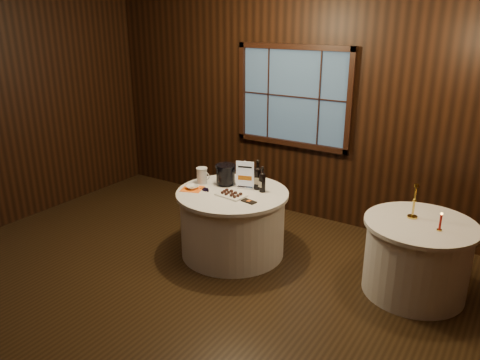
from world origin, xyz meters
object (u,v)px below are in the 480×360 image
Objects in this scene: main_table at (233,223)px; port_bottle_right at (262,181)px; ice_bucket at (226,174)px; cracker_bowl at (192,187)px; red_candle at (440,223)px; chocolate_plate at (231,194)px; grape_bunch at (206,189)px; glass_pitcher at (202,175)px; sign_stand at (245,179)px; side_table at (416,257)px; brass_candlestick at (414,206)px; chocolate_box at (249,201)px; port_bottle_left at (258,177)px.

main_table is 0.61m from port_bottle_right.
port_bottle_right reaches higher than ice_bucket.
red_candle reaches higher than cracker_bowl.
chocolate_plate is at bearing -46.04° from ice_bucket.
port_bottle_right is at bearing 29.62° from grape_bunch.
grape_bunch is 0.18m from cracker_bowl.
sign_stand is at bearing 12.29° from glass_pitcher.
main_table is 2.02m from side_table.
brass_candlestick reaches higher than sign_stand.
side_table is 3.14× the size of chocolate_plate.
sign_stand is 0.54m from glass_pitcher.
sign_stand reaches higher than grape_bunch.
port_bottle_right is (0.28, 0.19, 0.51)m from main_table.
grape_bunch is 1.10× the size of cracker_bowl.
ice_bucket is 0.32m from grape_bunch.
chocolate_box is at bearing -169.06° from red_candle.
main_table is at bearing -129.12° from port_bottle_right.
sign_stand is at bearing 90.87° from chocolate_plate.
brass_candlestick is at bearing -12.02° from sign_stand.
port_bottle_right reaches higher than grape_bunch.
main_table is at bearing -8.13° from glass_pitcher.
cracker_bowl is (-0.50, -0.06, 0.00)m from chocolate_plate.
sign_stand reaches higher than main_table.
brass_candlestick is (1.90, 0.37, 0.51)m from main_table.
port_bottle_left is 2.45× the size of cracker_bowl.
side_table is at bearing 21.45° from port_bottle_right.
sign_stand is 1.76× the size of glass_pitcher.
ice_bucket reaches higher than side_table.
brass_candlestick is (-0.10, 0.07, 0.51)m from side_table.
sign_stand is 0.62m from cracker_bowl.
port_bottle_right is 0.48m from ice_bucket.
chocolate_plate is at bearing -19.09° from glass_pitcher.
port_bottle_right is 0.82m from cracker_bowl.
port_bottle_left reaches higher than cracker_bowl.
ice_bucket is 1.71× the size of cracker_bowl.
chocolate_plate is (-1.94, -0.41, 0.40)m from side_table.
sign_stand reaches higher than red_candle.
red_candle is at bearing -28.37° from side_table.
cracker_bowl reaches higher than chocolate_box.
red_candle is (2.65, 0.15, -0.02)m from glass_pitcher.
red_candle is at bearing 1.09° from ice_bucket.
side_table is at bearing -9.36° from port_bottle_left.
brass_candlestick is at bearing 13.00° from cracker_bowl.
grape_bunch is at bearing -153.97° from sign_stand.
port_bottle_left is 1.71m from brass_candlestick.
port_bottle_right is 1.56× the size of glass_pitcher.
main_table is 0.57m from ice_bucket.
grape_bunch is 0.82× the size of glass_pitcher.
ice_bucket is 0.71× the size of chocolate_plate.
grape_bunch is 0.44× the size of brass_candlestick.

